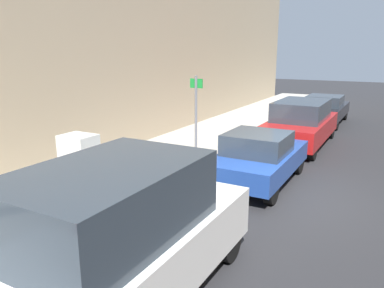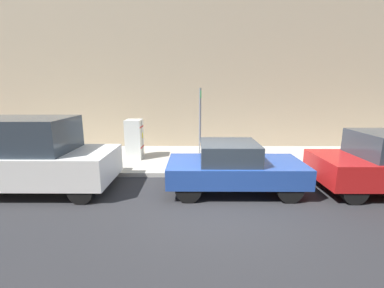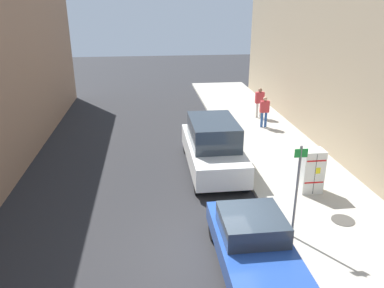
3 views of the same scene
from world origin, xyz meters
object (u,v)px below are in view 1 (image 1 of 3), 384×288
at_px(street_sign_post, 196,123).
at_px(parked_hatchback_blue, 259,157).
at_px(parked_sedan_dark, 325,109).
at_px(parked_suv_red, 301,123).
at_px(discarded_refrigerator, 80,168).
at_px(parked_van_white, 112,243).

xyz_separation_m(street_sign_post, parked_hatchback_blue, (1.45, 0.92, -0.97)).
relative_size(street_sign_post, parked_sedan_dark, 0.65).
relative_size(parked_hatchback_blue, parked_suv_red, 0.78).
xyz_separation_m(street_sign_post, parked_sedan_dark, (1.45, 10.92, -0.96)).
distance_m(discarded_refrigerator, parked_suv_red, 8.91).
bearing_deg(parked_van_white, discarded_refrigerator, 141.09).
relative_size(discarded_refrigerator, street_sign_post, 0.56).
bearing_deg(parked_suv_red, parked_van_white, -90.00).
distance_m(street_sign_post, parked_van_white, 5.32).
xyz_separation_m(discarded_refrigerator, parked_sedan_dark, (3.07, 13.51, -0.19)).
xyz_separation_m(parked_van_white, parked_suv_red, (-0.00, 10.84, -0.16)).
xyz_separation_m(discarded_refrigerator, parked_van_white, (3.07, -2.48, 0.11)).
bearing_deg(discarded_refrigerator, street_sign_post, 57.97).
distance_m(parked_van_white, parked_sedan_dark, 16.00).
height_order(parked_hatchback_blue, parked_sedan_dark, parked_hatchback_blue).
relative_size(parked_van_white, parked_hatchback_blue, 1.33).
bearing_deg(parked_van_white, parked_sedan_dark, 90.00).
bearing_deg(parked_sedan_dark, discarded_refrigerator, -102.82).
height_order(parked_van_white, parked_sedan_dark, parked_van_white).
xyz_separation_m(street_sign_post, parked_van_white, (1.45, -5.08, -0.66)).
xyz_separation_m(parked_van_white, parked_sedan_dark, (0.00, 15.99, -0.30)).
height_order(parked_van_white, parked_hatchback_blue, parked_van_white).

